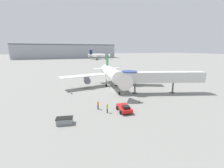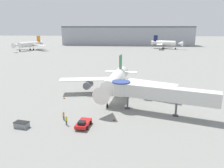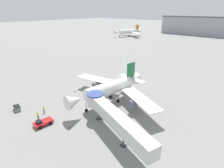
# 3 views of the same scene
# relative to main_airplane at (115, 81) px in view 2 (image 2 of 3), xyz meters

# --- Properties ---
(ground_plane) EXTENTS (800.00, 800.00, 0.00)m
(ground_plane) POSITION_rel_main_airplane_xyz_m (-0.89, -3.20, -4.30)
(ground_plane) COLOR gray
(main_airplane) EXTENTS (32.46, 25.05, 10.21)m
(main_airplane) POSITION_rel_main_airplane_xyz_m (0.00, 0.00, 0.00)
(main_airplane) COLOR white
(main_airplane) RESTS_ON ground_plane
(jet_bridge) EXTENTS (22.01, 9.68, 6.29)m
(jet_bridge) POSITION_rel_main_airplane_xyz_m (9.40, -10.41, 0.30)
(jet_bridge) COLOR silver
(jet_bridge) RESTS_ON ground_plane
(pushback_tug_red) EXTENTS (2.78, 4.38, 1.49)m
(pushback_tug_red) POSITION_rel_main_airplane_xyz_m (-4.49, -18.76, -3.62)
(pushback_tug_red) COLOR red
(pushback_tug_red) RESTS_ON ground_plane
(service_container_gray) EXTENTS (2.92, 1.95, 1.08)m
(service_container_gray) POSITION_rel_main_airplane_xyz_m (-15.86, -19.93, -3.76)
(service_container_gray) COLOR gray
(service_container_gray) RESTS_ON ground_plane
(traffic_cone_near_nose) EXTENTS (0.41, 0.41, 0.69)m
(traffic_cone_near_nose) POSITION_rel_main_airplane_xyz_m (1.00, -15.26, -3.98)
(traffic_cone_near_nose) COLOR black
(traffic_cone_near_nose) RESTS_ON ground_plane
(traffic_cone_port_wing) EXTENTS (0.44, 0.44, 0.73)m
(traffic_cone_port_wing) POSITION_rel_main_airplane_xyz_m (-13.01, -2.93, -3.96)
(traffic_cone_port_wing) COLOR black
(traffic_cone_port_wing) RESTS_ON ground_plane
(ground_crew_marshaller) EXTENTS (0.37, 0.26, 1.78)m
(ground_crew_marshaller) POSITION_rel_main_airplane_xyz_m (-9.08, -15.94, -3.28)
(ground_crew_marshaller) COLOR #1E2338
(ground_crew_marshaller) RESTS_ON ground_plane
(ground_crew_wing_walker) EXTENTS (0.39, 0.39, 1.84)m
(ground_crew_wing_walker) POSITION_rel_main_airplane_xyz_m (-7.86, -18.21, -3.24)
(ground_crew_wing_walker) COLOR #1E2338
(ground_crew_wing_walker) RESTS_ON ground_plane
(background_jet_navy_tail) EXTENTS (25.60, 27.27, 11.15)m
(background_jet_navy_tail) POSITION_rel_main_airplane_xyz_m (32.40, 134.31, 0.58)
(background_jet_navy_tail) COLOR white
(background_jet_navy_tail) RESTS_ON ground_plane
(background_jet_orange_tail) EXTENTS (29.87, 30.38, 10.84)m
(background_jet_orange_tail) POSITION_rel_main_airplane_xyz_m (-76.39, 113.01, 0.45)
(background_jet_orange_tail) COLOR white
(background_jet_orange_tail) RESTS_ON ground_plane
(terminal_building) EXTENTS (130.11, 19.95, 18.67)m
(terminal_building) POSITION_rel_main_airplane_xyz_m (-0.62, 171.80, 5.04)
(terminal_building) COLOR #999EA8
(terminal_building) RESTS_ON ground_plane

